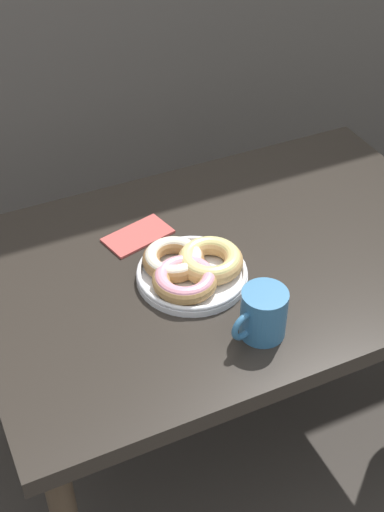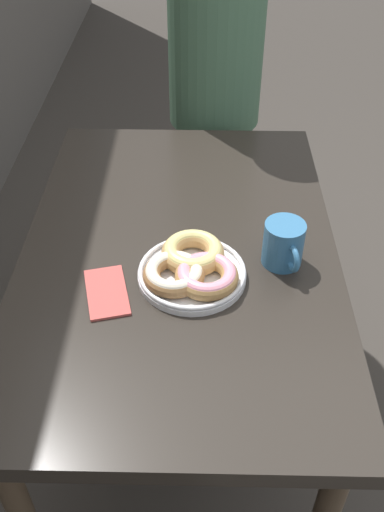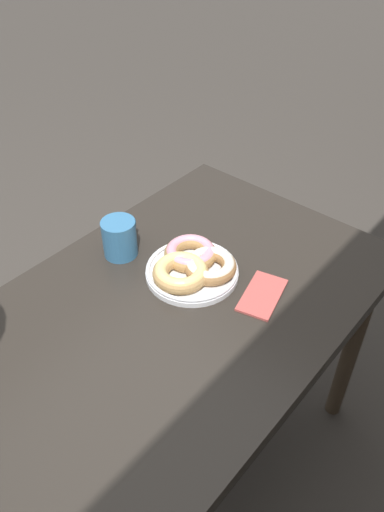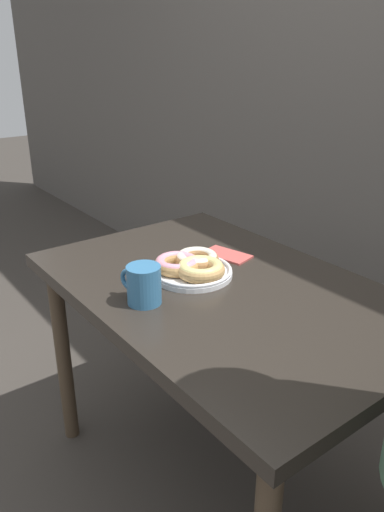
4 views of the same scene
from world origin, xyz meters
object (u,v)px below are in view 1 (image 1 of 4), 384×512
(dining_table, at_px, (227,285))
(donut_plate, at_px, (191,268))
(coffee_mug, at_px, (263,313))
(napkin, at_px, (138,236))

(dining_table, relative_size, donut_plate, 4.50)
(donut_plate, bearing_deg, dining_table, 16.36)
(donut_plate, xyz_separation_m, coffee_mug, (0.06, -0.19, 0.02))
(dining_table, height_order, napkin, napkin)
(donut_plate, height_order, napkin, donut_plate)
(coffee_mug, height_order, napkin, coffee_mug)
(donut_plate, height_order, coffee_mug, coffee_mug)
(napkin, bearing_deg, donut_plate, -74.20)
(donut_plate, distance_m, coffee_mug, 0.20)
(donut_plate, distance_m, napkin, 0.18)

